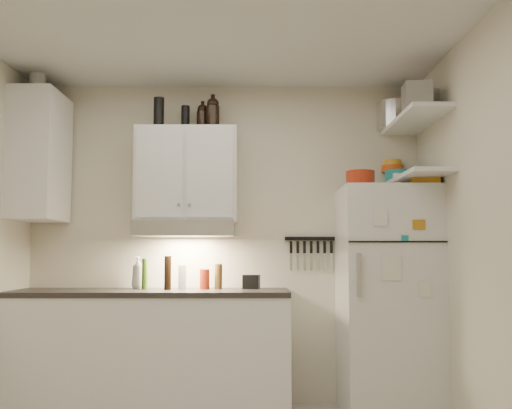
{
  "coord_description": "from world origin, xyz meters",
  "views": [
    {
      "loc": [
        0.23,
        -3.2,
        1.19
      ],
      "look_at": [
        0.25,
        0.9,
        1.55
      ],
      "focal_mm": 40.0,
      "sensor_mm": 36.0,
      "label": 1
    }
  ],
  "objects": [
    {
      "name": "plates",
      "position": [
        1.52,
        1.07,
        1.8
      ],
      "size": [
        0.31,
        0.31,
        0.06
      ],
      "primitive_type": "cylinder",
      "rotation": [
        0.0,
        0.0,
        0.39
      ],
      "color": "teal",
      "rests_on": "shelf_lo"
    },
    {
      "name": "countertop",
      "position": [
        -0.55,
        1.2,
        0.9
      ],
      "size": [
        2.1,
        0.62,
        0.04
      ],
      "primitive_type": "cube",
      "color": "#2C2725",
      "rests_on": "base_cabinet"
    },
    {
      "name": "pepper_mill",
      "position": [
        -0.04,
        1.31,
        1.02
      ],
      "size": [
        0.08,
        0.08,
        0.2
      ],
      "primitive_type": "cylinder",
      "rotation": [
        0.0,
        0.0,
        -0.43
      ],
      "color": "brown",
      "rests_on": "countertop"
    },
    {
      "name": "range_hood",
      "position": [
        -0.3,
        1.27,
        1.39
      ],
      "size": [
        0.76,
        0.46,
        0.12
      ],
      "primitive_type": "cube",
      "color": "silver",
      "rests_on": "back_wall"
    },
    {
      "name": "thermos_a",
      "position": [
        -0.32,
        1.37,
        2.3
      ],
      "size": [
        0.08,
        0.08,
        0.2
      ],
      "primitive_type": "cylinder",
      "rotation": [
        0.0,
        0.0,
        0.18
      ],
      "color": "black",
      "rests_on": "upper_cabinet"
    },
    {
      "name": "book_stack",
      "position": [
        1.49,
        0.97,
        1.74
      ],
      "size": [
        0.24,
        0.28,
        0.08
      ],
      "primitive_type": "cube",
      "rotation": [
        0.0,
        0.0,
        -0.16
      ],
      "color": "#B27716",
      "rests_on": "fridge"
    },
    {
      "name": "dutch_oven",
      "position": [
        1.05,
        1.13,
        1.76
      ],
      "size": [
        0.23,
        0.23,
        0.13
      ],
      "primitive_type": "cylinder",
      "rotation": [
        0.0,
        0.0,
        0.06
      ],
      "color": "#A32A13",
      "rests_on": "fridge"
    },
    {
      "name": "soap_bottle",
      "position": [
        -0.68,
        1.34,
        1.06
      ],
      "size": [
        0.14,
        0.14,
        0.28
      ],
      "primitive_type": "imported",
      "rotation": [
        0.0,
        0.0,
        -0.38
      ],
      "color": "white",
      "rests_on": "countertop"
    },
    {
      "name": "growler_b",
      "position": [
        -0.1,
        1.32,
        2.33
      ],
      "size": [
        0.11,
        0.11,
        0.26
      ],
      "primitive_type": null,
      "rotation": [
        0.0,
        0.0,
        -0.03
      ],
      "color": "black",
      "rests_on": "upper_cabinet"
    },
    {
      "name": "tin_a",
      "position": [
        1.49,
        0.95,
        2.31
      ],
      "size": [
        0.25,
        0.24,
        0.2
      ],
      "primitive_type": "cube",
      "rotation": [
        0.0,
        0.0,
        0.39
      ],
      "color": "#AAAAAD",
      "rests_on": "shelf_hi"
    },
    {
      "name": "ceiling",
      "position": [
        0.0,
        0.0,
        2.61
      ],
      "size": [
        3.2,
        3.0,
        0.02
      ],
      "primitive_type": "cube",
      "color": "silver",
      "rests_on": "ground"
    },
    {
      "name": "thermos_b",
      "position": [
        -0.53,
        1.28,
        2.32
      ],
      "size": [
        0.09,
        0.09,
        0.24
      ],
      "primitive_type": "cylinder",
      "rotation": [
        0.0,
        0.0,
        0.11
      ],
      "color": "black",
      "rests_on": "upper_cabinet"
    },
    {
      "name": "clear_bottle",
      "position": [
        -0.32,
        1.26,
        1.01
      ],
      "size": [
        0.07,
        0.07,
        0.19
      ],
      "primitive_type": "cylinder",
      "rotation": [
        0.0,
        0.0,
        0.11
      ],
      "color": "silver",
      "rests_on": "countertop"
    },
    {
      "name": "growler_a",
      "position": [
        -0.19,
        1.39,
        2.31
      ],
      "size": [
        0.11,
        0.11,
        0.23
      ],
      "primitive_type": null,
      "rotation": [
        0.0,
        0.0,
        0.12
      ],
      "color": "black",
      "rests_on": "upper_cabinet"
    },
    {
      "name": "base_cabinet",
      "position": [
        -0.55,
        1.2,
        0.44
      ],
      "size": [
        2.1,
        0.6,
        0.88
      ],
      "primitive_type": "cube",
      "color": "white",
      "rests_on": "floor"
    },
    {
      "name": "red_jar",
      "position": [
        -0.15,
        1.29,
        1.0
      ],
      "size": [
        0.09,
        0.09,
        0.16
      ],
      "primitive_type": "cylinder",
      "rotation": [
        0.0,
        0.0,
        0.2
      ],
      "color": "#A32A13",
      "rests_on": "countertop"
    },
    {
      "name": "right_wall",
      "position": [
        1.61,
        0.0,
        1.3
      ],
      "size": [
        0.02,
        3.0,
        2.6
      ],
      "primitive_type": "cube",
      "color": "beige",
      "rests_on": "ground"
    },
    {
      "name": "bowl_teal",
      "position": [
        1.42,
        1.39,
        1.82
      ],
      "size": [
        0.23,
        0.23,
        0.09
      ],
      "primitive_type": "cylinder",
      "color": "teal",
      "rests_on": "shelf_lo"
    },
    {
      "name": "oil_bottle",
      "position": [
        -0.61,
        1.27,
        1.04
      ],
      "size": [
        0.06,
        0.06,
        0.24
      ],
      "primitive_type": "cylinder",
      "rotation": [
        0.0,
        0.0,
        -0.35
      ],
      "color": "#3B6018",
      "rests_on": "countertop"
    },
    {
      "name": "bowl_yellow",
      "position": [
        1.39,
        1.48,
        1.95
      ],
      "size": [
        0.14,
        0.14,
        0.05
      ],
      "primitive_type": "cylinder",
      "color": "gold",
      "rests_on": "bowl_orange"
    },
    {
      "name": "caddy",
      "position": [
        0.21,
        1.33,
        0.97
      ],
      "size": [
        0.14,
        0.11,
        0.11
      ],
      "primitive_type": "cube",
      "rotation": [
        0.0,
        0.0,
        -0.18
      ],
      "color": "black",
      "rests_on": "countertop"
    },
    {
      "name": "side_jar",
      "position": [
        -1.46,
        1.17,
        2.53
      ],
      "size": [
        0.15,
        0.15,
        0.17
      ],
      "primitive_type": "cylinder",
      "rotation": [
        0.0,
        0.0,
        0.21
      ],
      "color": "silver",
      "rests_on": "side_cabinet"
    },
    {
      "name": "upper_cabinet",
      "position": [
        -0.3,
        1.33,
        1.83
      ],
      "size": [
        0.8,
        0.33,
        0.75
      ],
      "primitive_type": "cube",
      "color": "white",
      "rests_on": "back_wall"
    },
    {
      "name": "shelf_lo",
      "position": [
        1.45,
        1.02,
        1.76
      ],
      "size": [
        0.3,
        0.95,
        0.03
      ],
      "primitive_type": "cube",
      "color": "white",
      "rests_on": "right_wall"
    },
    {
      "name": "tin_b",
      "position": [
        1.39,
        0.76,
        2.31
      ],
      "size": [
        0.2,
        0.2,
        0.19
      ],
      "primitive_type": "cube",
      "rotation": [
        0.0,
        0.0,
        -0.07
      ],
      "color": "#AAAAAD",
      "rests_on": "shelf_hi"
    },
    {
      "name": "shelf_hi",
      "position": [
        1.45,
        1.02,
        2.2
      ],
      "size": [
        0.3,
        0.95,
        0.03
      ],
      "primitive_type": "cube",
      "color": "white",
      "rests_on": "right_wall"
    },
    {
      "name": "fridge",
      "position": [
        1.25,
        1.16,
        0.85
      ],
      "size": [
        0.7,
        0.68,
        1.7
      ],
      "primitive_type": "cube",
      "color": "white",
      "rests_on": "floor"
    },
    {
      "name": "knife_strip",
      "position": [
        0.7,
        1.49,
        1.32
      ],
      "size": [
        0.42,
        0.02,
        0.03
      ],
      "primitive_type": "cube",
      "color": "black",
      "rests_on": "back_wall"
    },
    {
      "name": "back_wall",
      "position": [
        0.0,
        1.51,
        1.3
      ],
      "size": [
        3.2,
        0.02,
        2.6
      ],
      "primitive_type": "cube",
      "color": "beige",
      "rests_on": "ground"
    },
    {
      "name": "stock_pot",
      "position": [
        1.4,
        1.39,
        2.32
      ],
      "size": [
        0.38,
        0.38,
        0.22
      ],
      "primitive_type": "cylinder",
      "rotation": [
        0.0,
        0.0,
        0.27
      ],
      "color": "silver",
      "rests_on": "shelf_hi"
    },
    {
      "name": "bowl_orange",
      "position": [
        1.39,
        1.48,
        1.9
      ],
      "size": [
        0.19,
        0.19,
        0.06
      ],
      "primitive_type": "cylinder",
      "color": "#E05215",
      "rests_on": "bowl_teal"
    },
    {
      "name": "spice_jar",
      "position": [
        1.35,
        1.16,
        1.76
      ],
      "size": [
        0.08,
        0.08,
        0.11
      ],
      "primitive_type": "cylinder",
      "rotation": [
        0.0,
        0.0,
        0.14
      ],
      "color": "silver",
      "rests_on": "fridge"
    },
    {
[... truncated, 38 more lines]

